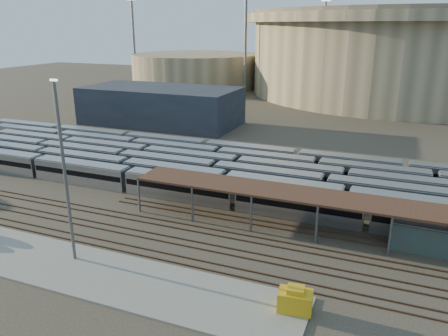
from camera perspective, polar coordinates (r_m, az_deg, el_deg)
name	(u,v)px	position (r m, az deg, el deg)	size (l,w,h in m)	color
ground	(185,224)	(60.76, -5.14, -7.29)	(420.00, 420.00, 0.00)	#383026
apron	(84,270)	(52.27, -17.87, -12.57)	(50.00, 9.00, 0.20)	gray
subway_trains	(222,170)	(76.49, -0.29, -0.30)	(126.41, 23.90, 3.60)	#B4B4B9
inspection_shed	(357,203)	(56.79, 16.94, -4.43)	(60.30, 6.00, 5.30)	#5A595E
empty_tracks	(167,239)	(56.79, -7.46, -9.19)	(170.00, 9.62, 0.18)	#4C3323
stadium	(405,51)	(188.86, 22.52, 13.96)	(124.00, 124.00, 32.50)	#9E8A6B
secondary_arena	(196,70)	(198.92, -3.65, 12.66)	(56.00, 56.00, 14.00)	#9E8A6B
service_building	(161,106)	(121.80, -8.23, 8.05)	(42.00, 20.00, 10.00)	#1E232D
floodlight_0	(246,40)	(168.12, 2.83, 16.33)	(4.00, 1.00, 38.40)	#5A595E
floodlight_1	(134,38)	(201.65, -11.71, 16.30)	(4.00, 1.00, 38.40)	#5A595E
floodlight_3	(323,37)	(211.68, 12.86, 16.30)	(4.00, 1.00, 38.40)	#5A595E
yard_light_pole	(65,174)	(50.66, -20.07, -0.73)	(0.80, 0.36, 20.62)	#5A595E
yellow_equipment	(295,301)	(43.68, 9.28, -16.77)	(3.21, 2.00, 2.00)	#C29312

